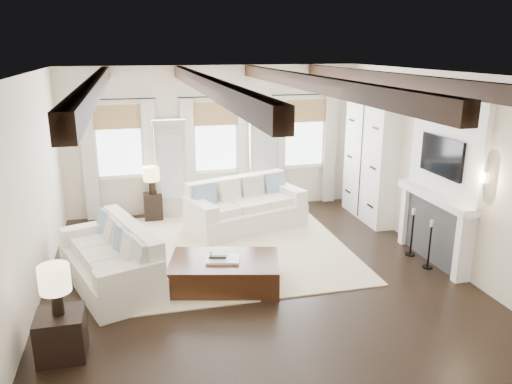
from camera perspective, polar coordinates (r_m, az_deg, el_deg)
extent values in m
plane|color=black|center=(8.07, 0.12, -10.01)|extent=(7.50, 7.50, 0.00)
cube|color=beige|center=(11.09, -4.68, 5.98)|extent=(6.50, 0.04, 3.20)
cube|color=beige|center=(4.21, 13.09, -12.22)|extent=(6.50, 0.04, 3.20)
cube|color=beige|center=(7.43, -24.95, -0.71)|extent=(0.04, 7.50, 3.20)
cube|color=beige|center=(8.86, 20.97, 2.30)|extent=(0.04, 7.50, 3.20)
cube|color=white|center=(7.25, 0.13, 13.30)|extent=(6.50, 7.50, 0.04)
cube|color=black|center=(7.04, -17.86, 11.47)|extent=(0.16, 7.40, 0.22)
cube|color=black|center=(7.11, -5.88, 12.19)|extent=(0.16, 7.40, 0.22)
cube|color=black|center=(7.47, 5.85, 12.39)|extent=(0.16, 7.40, 0.22)
cube|color=black|center=(8.08, 15.79, 12.17)|extent=(0.16, 7.40, 0.22)
cube|color=white|center=(10.91, -15.39, 5.54)|extent=(0.90, 0.03, 1.45)
cube|color=olive|center=(10.77, -15.60, 8.25)|extent=(0.94, 0.04, 0.50)
cube|color=beige|center=(10.92, -18.50, 3.25)|extent=(0.28, 0.08, 2.50)
cube|color=beige|center=(10.89, -11.98, 3.71)|extent=(0.28, 0.08, 2.50)
cylinder|color=black|center=(10.68, -15.76, 10.18)|extent=(1.60, 0.02, 0.02)
cube|color=white|center=(11.05, -4.66, 6.20)|extent=(0.90, 0.03, 1.45)
cube|color=olive|center=(10.91, -4.67, 8.89)|extent=(0.94, 0.04, 0.50)
cube|color=beige|center=(10.94, -7.74, 3.98)|extent=(0.28, 0.08, 2.50)
cube|color=beige|center=(11.14, -1.38, 4.35)|extent=(0.28, 0.08, 2.50)
cylinder|color=black|center=(10.82, -4.67, 10.80)|extent=(1.60, 0.02, 0.02)
cube|color=white|center=(11.56, 5.47, 6.63)|extent=(0.90, 0.03, 1.45)
cube|color=olive|center=(11.43, 5.64, 9.20)|extent=(0.94, 0.04, 0.50)
cube|color=beige|center=(11.35, 2.62, 4.55)|extent=(0.28, 0.08, 2.50)
cube|color=beige|center=(11.76, 8.44, 4.81)|extent=(0.28, 0.08, 2.50)
cylinder|color=black|center=(11.34, 5.78, 11.03)|extent=(1.60, 0.02, 0.02)
cube|color=#B1AC9B|center=(10.88, -9.75, 2.36)|extent=(0.64, 0.38, 2.00)
cube|color=#B2B7BA|center=(10.65, -9.70, 2.89)|extent=(0.48, 0.02, 1.40)
cube|color=#B1AC9B|center=(10.68, -10.02, 7.89)|extent=(0.70, 0.42, 0.12)
cube|color=#B1AC9B|center=(11.21, 0.75, 3.01)|extent=(0.64, 0.38, 2.00)
cube|color=#B2B7BA|center=(10.99, 1.02, 3.54)|extent=(0.48, 0.02, 1.40)
cube|color=#B1AC9B|center=(11.02, 0.77, 8.38)|extent=(0.70, 0.42, 0.12)
cube|color=#2B2B2D|center=(9.10, 19.84, -4.15)|extent=(0.18, 1.50, 1.10)
cube|color=black|center=(9.14, 19.59, -5.06)|extent=(0.10, 0.90, 0.70)
cube|color=white|center=(8.46, 22.66, -6.01)|extent=(0.26, 0.14, 1.10)
cube|color=white|center=(9.73, 17.00, -2.58)|extent=(0.26, 0.14, 1.10)
cube|color=white|center=(8.88, 19.84, -0.51)|extent=(0.32, 1.90, 0.12)
cube|color=white|center=(8.73, 21.03, 5.46)|extent=(0.10, 1.90, 1.80)
cube|color=black|center=(8.74, 20.49, 3.85)|extent=(0.07, 1.10, 0.64)
cylinder|color=#FFD899|center=(7.95, 24.74, 1.48)|extent=(0.10, 0.10, 0.14)
cube|color=silver|center=(10.79, 12.87, 3.43)|extent=(0.40, 1.70, 2.50)
cube|color=black|center=(10.70, 11.86, 3.39)|extent=(0.01, 0.02, 2.40)
cube|color=beige|center=(9.27, -2.63, -6.35)|extent=(4.07, 4.16, 0.02)
cube|color=white|center=(10.17, -1.06, -2.97)|extent=(2.56, 1.74, 0.45)
cube|color=white|center=(10.35, -2.25, 0.29)|extent=(2.20, 0.93, 0.56)
cube|color=white|center=(9.58, -6.33, -1.96)|extent=(0.59, 1.04, 0.29)
cube|color=white|center=(10.60, 3.67, -0.10)|extent=(0.59, 1.04, 0.29)
cube|color=white|center=(9.72, -4.16, -2.05)|extent=(0.80, 0.83, 0.16)
cube|color=white|center=(10.03, -0.91, -1.43)|extent=(0.80, 0.83, 0.16)
cube|color=white|center=(10.36, 2.15, -0.85)|extent=(0.80, 0.83, 0.16)
cube|color=#688CAD|center=(9.80, -5.93, -0.51)|extent=(0.52, 0.38, 0.49)
cube|color=silver|center=(10.05, -3.08, -0.02)|extent=(0.52, 0.38, 0.49)
cube|color=beige|center=(10.32, -0.39, 0.45)|extent=(0.52, 0.38, 0.49)
cube|color=#688CAD|center=(10.62, 2.17, 0.89)|extent=(0.52, 0.38, 0.49)
cube|color=white|center=(8.15, -16.34, -8.81)|extent=(1.68, 2.44, 0.43)
cube|color=white|center=(8.07, -13.97, -5.19)|extent=(0.91, 2.09, 0.53)
cube|color=white|center=(8.89, -18.39, -4.39)|extent=(0.99, 0.57, 0.28)
cube|color=white|center=(7.15, -14.21, -9.20)|extent=(0.99, 0.57, 0.28)
cube|color=white|center=(8.58, -18.05, -5.59)|extent=(0.80, 0.77, 0.15)
cube|color=white|center=(8.02, -16.86, -7.03)|extent=(0.80, 0.77, 0.15)
cube|color=white|center=(7.48, -15.49, -8.67)|extent=(0.80, 0.77, 0.15)
cube|color=#688CAD|center=(8.72, -16.86, -3.54)|extent=(0.36, 0.50, 0.46)
cube|color=silver|center=(8.43, -16.23, -4.18)|extent=(0.36, 0.50, 0.46)
cube|color=beige|center=(8.15, -15.56, -4.86)|extent=(0.36, 0.50, 0.46)
cube|color=#688CAD|center=(7.86, -14.84, -5.58)|extent=(0.36, 0.50, 0.46)
cube|color=silver|center=(7.58, -14.07, -6.36)|extent=(0.36, 0.50, 0.46)
cube|color=beige|center=(7.30, -13.23, -7.20)|extent=(0.36, 0.50, 0.46)
cube|color=black|center=(7.82, -3.60, -9.19)|extent=(1.86, 1.41, 0.44)
cube|color=white|center=(7.71, -3.78, -7.65)|extent=(0.58, 0.49, 0.04)
cube|color=#262628|center=(7.75, -4.39, -7.21)|extent=(0.30, 0.26, 0.04)
cube|color=beige|center=(7.70, -4.18, -7.06)|extent=(0.25, 0.22, 0.03)
cube|color=black|center=(6.61, -21.36, -14.95)|extent=(0.55, 0.55, 0.55)
cylinder|color=black|center=(6.41, -21.76, -11.68)|extent=(0.14, 0.14, 0.30)
cylinder|color=#F9D89E|center=(6.27, -22.06, -9.16)|extent=(0.36, 0.36, 0.32)
cube|color=black|center=(10.89, -11.67, -1.63)|extent=(0.38, 0.38, 0.57)
cylinder|color=black|center=(10.77, -11.80, 0.54)|extent=(0.13, 0.13, 0.29)
cylinder|color=#F9D89E|center=(10.70, -11.89, 2.07)|extent=(0.34, 0.34, 0.31)
cylinder|color=black|center=(8.97, 19.00, -8.10)|extent=(0.17, 0.17, 0.02)
cylinder|color=black|center=(8.83, 19.22, -5.94)|extent=(0.03, 0.03, 0.75)
cylinder|color=beige|center=(8.68, 19.47, -3.39)|extent=(0.06, 0.06, 0.11)
cylinder|color=black|center=(9.39, 17.19, -6.81)|extent=(0.18, 0.18, 0.02)
cylinder|color=black|center=(9.25, 17.39, -4.67)|extent=(0.03, 0.03, 0.77)
cylinder|color=beige|center=(9.11, 17.61, -2.14)|extent=(0.07, 0.07, 0.11)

